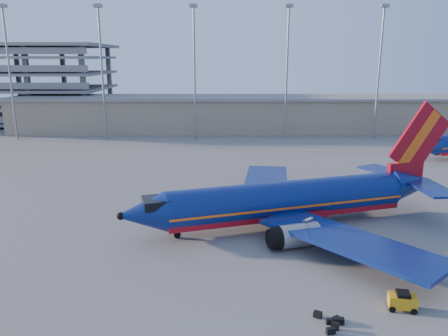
% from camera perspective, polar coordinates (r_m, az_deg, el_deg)
% --- Properties ---
extents(ground, '(220.00, 220.00, 0.00)m').
position_cam_1_polar(ground, '(53.67, -1.32, -5.12)').
color(ground, slate).
rests_on(ground, ground).
extents(terminal_building, '(122.00, 16.00, 8.50)m').
position_cam_1_polar(terminal_building, '(109.82, 4.52, 7.14)').
color(terminal_building, gray).
rests_on(terminal_building, ground).
extents(light_mast_row, '(101.60, 1.60, 28.65)m').
position_cam_1_polar(light_mast_row, '(96.71, 2.21, 14.08)').
color(light_mast_row, gray).
rests_on(light_mast_row, ground).
extents(aircraft_main, '(37.27, 35.30, 12.98)m').
position_cam_1_polar(aircraft_main, '(48.03, 9.13, -4.16)').
color(aircraft_main, navy).
rests_on(aircraft_main, ground).
extents(baggage_tug, '(2.13, 1.53, 1.40)m').
position_cam_1_polar(baggage_tug, '(35.38, 22.28, -15.73)').
color(baggage_tug, orange).
rests_on(baggage_tug, ground).
extents(luggage_pile, '(2.02, 2.42, 0.54)m').
position_cam_1_polar(luggage_pile, '(32.49, 13.89, -18.92)').
color(luggage_pile, black).
rests_on(luggage_pile, ground).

